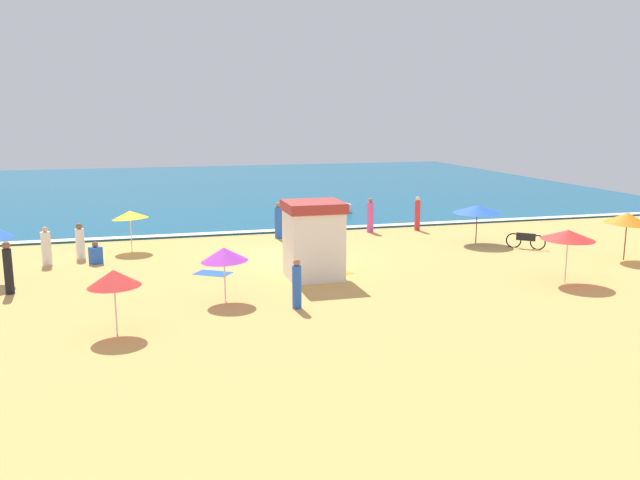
{
  "coord_description": "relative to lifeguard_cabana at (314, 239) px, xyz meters",
  "views": [
    {
      "loc": [
        -6.36,
        -27.67,
        6.29
      ],
      "look_at": [
        1.05,
        -0.42,
        0.8
      ],
      "focal_mm": 37.01,
      "sensor_mm": 36.0,
      "label": 1
    }
  ],
  "objects": [
    {
      "name": "beachgoer_6",
      "position": [
        -10.21,
        4.99,
        -0.76
      ],
      "size": [
        0.56,
        0.56,
        1.63
      ],
      "color": "white",
      "rests_on": "ground_plane"
    },
    {
      "name": "beachgoer_2",
      "position": [
        -1.54,
        -3.74,
        -0.73
      ],
      "size": [
        0.41,
        0.41,
        1.65
      ],
      "color": "blue",
      "rests_on": "ground_plane"
    },
    {
      "name": "beach_umbrella_4",
      "position": [
        8.92,
        -3.19,
        0.31
      ],
      "size": [
        2.41,
        2.41,
        2.03
      ],
      "color": "silver",
      "rests_on": "ground_plane"
    },
    {
      "name": "beachgoer_3",
      "position": [
        -8.26,
        4.74,
        -1.1
      ],
      "size": [
        0.6,
        0.6,
        0.95
      ],
      "color": "blue",
      "rests_on": "ground_plane"
    },
    {
      "name": "beach_umbrella_0",
      "position": [
        -7.14,
        -4.87,
        0.15
      ],
      "size": [
        1.78,
        1.77,
        1.92
      ],
      "color": "silver",
      "rests_on": "ground_plane"
    },
    {
      "name": "beach_umbrella_3",
      "position": [
        9.34,
        4.47,
        0.19
      ],
      "size": [
        3.13,
        3.12,
        1.93
      ],
      "color": "#4C3823",
      "rests_on": "ground_plane"
    },
    {
      "name": "beach_towel_0",
      "position": [
        -3.68,
        1.72,
        -1.51
      ],
      "size": [
        1.64,
        1.49,
        0.01
      ],
      "color": "blue",
      "rests_on": "ground_plane"
    },
    {
      "name": "lifeguard_cabana",
      "position": [
        0.0,
        0.0,
        0.0
      ],
      "size": [
        2.18,
        2.08,
        2.97
      ],
      "color": "white",
      "rests_on": "ground_plane"
    },
    {
      "name": "beachgoer_7",
      "position": [
        5.4,
        8.75,
        -0.66
      ],
      "size": [
        0.37,
        0.37,
        1.82
      ],
      "color": "#D84CA5",
      "rests_on": "ground_plane"
    },
    {
      "name": "beach_towel_1",
      "position": [
        1.03,
        0.72,
        -1.51
      ],
      "size": [
        1.36,
        1.61,
        0.01
      ],
      "color": "orange",
      "rests_on": "ground_plane"
    },
    {
      "name": "beach_umbrella_5",
      "position": [
        -6.82,
        7.0,
        0.18
      ],
      "size": [
        2.33,
        2.32,
        1.94
      ],
      "color": "silver",
      "rests_on": "ground_plane"
    },
    {
      "name": "beach_umbrella_6",
      "position": [
        -3.7,
        -2.35,
        0.11
      ],
      "size": [
        1.67,
        1.65,
        1.9
      ],
      "color": "silver",
      "rests_on": "ground_plane"
    },
    {
      "name": "ground_plane",
      "position": [
        0.11,
        3.76,
        -1.51
      ],
      "size": [
        60.0,
        60.0,
        0.0
      ],
      "primitive_type": "plane",
      "color": "#E0A856"
    },
    {
      "name": "beachgoer_0",
      "position": [
        -8.95,
        5.91,
        -0.77
      ],
      "size": [
        0.53,
        0.53,
        1.58
      ],
      "color": "white",
      "rests_on": "ground_plane"
    },
    {
      "name": "beachgoer_1",
      "position": [
        0.35,
        8.35,
        -0.65
      ],
      "size": [
        0.51,
        0.51,
        1.83
      ],
      "color": "blue",
      "rests_on": "ground_plane"
    },
    {
      "name": "wave_breaker_foam",
      "position": [
        0.11,
        10.06,
        -1.41
      ],
      "size": [
        57.0,
        0.7,
        0.01
      ],
      "primitive_type": "cube",
      "color": "white",
      "rests_on": "ocean_water"
    },
    {
      "name": "parked_bicycle",
      "position": [
        11.01,
        2.79,
        -1.13
      ],
      "size": [
        1.4,
        1.25,
        0.76
      ],
      "color": "black",
      "rests_on": "ground_plane"
    },
    {
      "name": "beachgoer_9",
      "position": [
        -10.9,
        0.58,
        -0.58
      ],
      "size": [
        0.41,
        0.41,
        1.88
      ],
      "color": "black",
      "rests_on": "ground_plane"
    },
    {
      "name": "small_boat_0",
      "position": [
        4.28,
        15.25,
        -1.15
      ],
      "size": [
        4.24,
        1.58,
        0.52
      ],
      "color": "white",
      "rests_on": "ocean_water"
    },
    {
      "name": "beachgoer_5",
      "position": [
        8.06,
        8.63,
        -0.63
      ],
      "size": [
        0.38,
        0.38,
        1.84
      ],
      "color": "red",
      "rests_on": "ground_plane"
    },
    {
      "name": "beach_umbrella_2",
      "position": [
        13.77,
        -0.49,
        0.31
      ],
      "size": [
        2.67,
        2.66,
        2.13
      ],
      "color": "#4C3823",
      "rests_on": "ground_plane"
    },
    {
      "name": "ocean_water",
      "position": [
        0.11,
        31.76,
        -1.46
      ],
      "size": [
        60.0,
        44.0,
        0.1
      ],
      "primitive_type": "cube",
      "color": "#0F567A",
      "rests_on": "ground_plane"
    }
  ]
}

